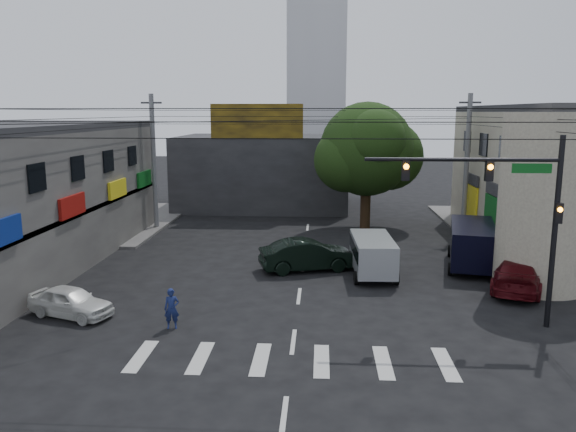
# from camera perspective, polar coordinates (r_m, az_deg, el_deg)

# --- Properties ---
(ground) EXTENTS (160.00, 160.00, 0.00)m
(ground) POSITION_cam_1_polar(r_m,az_deg,el_deg) (23.11, 0.92, -9.73)
(ground) COLOR black
(ground) RESTS_ON ground
(sidewalk_far_left) EXTENTS (16.00, 16.00, 0.15)m
(sidewalk_far_left) POSITION_cam_1_polar(r_m,az_deg,el_deg) (44.65, -21.72, -0.45)
(sidewalk_far_left) COLOR #514F4C
(sidewalk_far_left) RESTS_ON ground
(sidewalk_far_right) EXTENTS (16.00, 16.00, 0.15)m
(sidewalk_far_right) POSITION_cam_1_polar(r_m,az_deg,el_deg) (43.90, 26.25, -0.97)
(sidewalk_far_right) COLOR #514F4C
(sidewalk_far_right) RESTS_ON ground
(corner_column) EXTENTS (4.00, 4.00, 8.00)m
(corner_column) POSITION_cam_1_polar(r_m,az_deg,el_deg) (27.85, 24.59, 1.31)
(corner_column) COLOR gray
(corner_column) RESTS_ON ground
(building_far) EXTENTS (14.00, 10.00, 6.00)m
(building_far) POSITION_cam_1_polar(r_m,az_deg,el_deg) (48.17, -2.47, 4.57)
(building_far) COLOR #232326
(building_far) RESTS_ON ground
(billboard) EXTENTS (7.00, 0.30, 2.60)m
(billboard) POSITION_cam_1_polar(r_m,az_deg,el_deg) (43.05, -3.19, 9.59)
(billboard) COLOR olive
(billboard) RESTS_ON building_far
(tower_distant) EXTENTS (9.00, 9.00, 44.00)m
(tower_distant) POSITION_cam_1_polar(r_m,az_deg,el_deg) (92.72, 2.98, 19.21)
(tower_distant) COLOR silver
(tower_distant) RESTS_ON ground
(street_tree) EXTENTS (6.40, 6.40, 8.70)m
(street_tree) POSITION_cam_1_polar(r_m,az_deg,el_deg) (38.86, 8.01, 6.70)
(street_tree) COLOR black
(street_tree) RESTS_ON ground
(traffic_gantry) EXTENTS (7.10, 0.35, 7.20)m
(traffic_gantry) POSITION_cam_1_polar(r_m,az_deg,el_deg) (22.00, 21.66, 1.50)
(traffic_gantry) COLOR black
(traffic_gantry) RESTS_ON ground
(utility_pole_far_left) EXTENTS (0.32, 0.32, 9.20)m
(utility_pole_far_left) POSITION_cam_1_polar(r_m,az_deg,el_deg) (39.50, -13.46, 5.31)
(utility_pole_far_left) COLOR #59595B
(utility_pole_far_left) RESTS_ON ground
(utility_pole_far_right) EXTENTS (0.32, 0.32, 9.20)m
(utility_pole_far_right) POSITION_cam_1_polar(r_m,az_deg,el_deg) (39.00, 17.69, 5.04)
(utility_pole_far_right) COLOR #59595B
(utility_pole_far_right) RESTS_ON ground
(dark_sedan) EXTENTS (4.28, 5.77, 1.61)m
(dark_sedan) POSITION_cam_1_polar(r_m,az_deg,el_deg) (28.73, 2.02, -3.99)
(dark_sedan) COLOR black
(dark_sedan) RESTS_ON ground
(white_compact) EXTENTS (3.67, 4.45, 1.21)m
(white_compact) POSITION_cam_1_polar(r_m,az_deg,el_deg) (24.06, -21.21, -8.11)
(white_compact) COLOR silver
(white_compact) RESTS_ON ground
(maroon_sedan) EXTENTS (5.55, 6.56, 1.50)m
(maroon_sedan) POSITION_cam_1_polar(r_m,az_deg,el_deg) (27.67, 22.31, -5.47)
(maroon_sedan) COLOR #43090E
(maroon_sedan) RESTS_ON ground
(silver_minivan) EXTENTS (4.59, 2.22, 1.91)m
(silver_minivan) POSITION_cam_1_polar(r_m,az_deg,el_deg) (28.08, 8.58, -4.12)
(silver_minivan) COLOR #9A9EA2
(silver_minivan) RESTS_ON ground
(navy_van) EXTENTS (6.52, 4.47, 2.25)m
(navy_van) POSITION_cam_1_polar(r_m,az_deg,el_deg) (30.81, 18.20, -2.90)
(navy_van) COLOR black
(navy_van) RESTS_ON ground
(traffic_officer) EXTENTS (0.70, 0.58, 1.54)m
(traffic_officer) POSITION_cam_1_polar(r_m,az_deg,el_deg) (21.67, -11.73, -9.20)
(traffic_officer) COLOR #16204E
(traffic_officer) RESTS_ON ground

